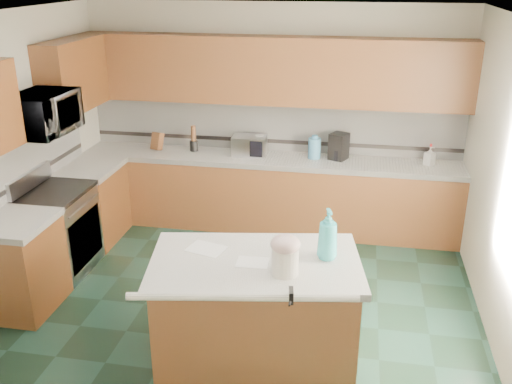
% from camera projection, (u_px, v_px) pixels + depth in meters
% --- Properties ---
extents(floor, '(4.60, 4.60, 0.00)m').
position_uv_depth(floor, '(234.00, 314.00, 5.41)').
color(floor, '#142C24').
rests_on(floor, ground).
extents(ceiling, '(4.60, 4.60, 0.00)m').
position_uv_depth(ceiling, '(229.00, 18.00, 4.42)').
color(ceiling, white).
rests_on(ceiling, ground).
extents(wall_back, '(4.60, 0.04, 2.70)m').
position_uv_depth(wall_back, '(273.00, 116.00, 7.04)').
color(wall_back, silver).
rests_on(wall_back, ground).
extents(wall_front, '(4.60, 0.04, 2.70)m').
position_uv_depth(wall_front, '(128.00, 344.00, 2.80)').
color(wall_front, silver).
rests_on(wall_front, ground).
extents(back_base_cab, '(4.60, 0.60, 0.86)m').
position_uv_depth(back_base_cab, '(268.00, 195.00, 7.08)').
color(back_base_cab, '#45230D').
rests_on(back_base_cab, ground).
extents(back_countertop, '(4.60, 0.64, 0.06)m').
position_uv_depth(back_countertop, '(268.00, 159.00, 6.91)').
color(back_countertop, white).
rests_on(back_countertop, back_base_cab).
extents(back_upper_cab, '(4.60, 0.33, 0.78)m').
position_uv_depth(back_upper_cab, '(271.00, 70.00, 6.65)').
color(back_upper_cab, '#45230D').
rests_on(back_upper_cab, wall_back).
extents(back_backsplash, '(4.60, 0.02, 0.63)m').
position_uv_depth(back_backsplash, '(272.00, 126.00, 7.05)').
color(back_backsplash, silver).
rests_on(back_backsplash, back_countertop).
extents(back_accent_band, '(4.60, 0.01, 0.05)m').
position_uv_depth(back_accent_band, '(272.00, 141.00, 7.12)').
color(back_accent_band, black).
rests_on(back_accent_band, back_countertop).
extents(left_base_cab_rear, '(0.60, 0.82, 0.86)m').
position_uv_depth(left_base_cab_rear, '(93.00, 205.00, 6.77)').
color(left_base_cab_rear, '#45230D').
rests_on(left_base_cab_rear, ground).
extents(left_counter_rear, '(0.64, 0.82, 0.06)m').
position_uv_depth(left_counter_rear, '(88.00, 169.00, 6.60)').
color(left_counter_rear, white).
rests_on(left_counter_rear, left_base_cab_rear).
extents(left_base_cab_front, '(0.60, 0.72, 0.86)m').
position_uv_depth(left_base_cab_front, '(21.00, 267.00, 5.37)').
color(left_base_cab_front, '#45230D').
rests_on(left_base_cab_front, ground).
extents(left_counter_front, '(0.64, 0.72, 0.06)m').
position_uv_depth(left_counter_front, '(13.00, 223.00, 5.20)').
color(left_counter_front, white).
rests_on(left_counter_front, left_base_cab_front).
extents(left_backsplash, '(0.02, 2.30, 0.63)m').
position_uv_depth(left_backsplash, '(26.00, 159.00, 5.85)').
color(left_backsplash, silver).
rests_on(left_backsplash, wall_left).
extents(left_accent_band, '(0.01, 2.30, 0.05)m').
position_uv_depth(left_accent_band, '(29.00, 177.00, 5.92)').
color(left_accent_band, black).
rests_on(left_accent_band, wall_left).
extents(left_upper_cab_rear, '(0.33, 1.09, 0.78)m').
position_uv_depth(left_upper_cab_rear, '(72.00, 75.00, 6.36)').
color(left_upper_cab_rear, '#45230D').
rests_on(left_upper_cab_rear, wall_left).
extents(range_body, '(0.60, 0.76, 0.88)m').
position_uv_depth(range_body, '(60.00, 233.00, 6.04)').
color(range_body, '#B7B7BC').
rests_on(range_body, ground).
extents(range_oven_door, '(0.02, 0.68, 0.55)m').
position_uv_depth(range_oven_door, '(85.00, 238.00, 6.01)').
color(range_oven_door, black).
rests_on(range_oven_door, range_body).
extents(range_cooktop, '(0.62, 0.78, 0.04)m').
position_uv_depth(range_cooktop, '(54.00, 193.00, 5.87)').
color(range_cooktop, black).
rests_on(range_cooktop, range_body).
extents(range_handle, '(0.02, 0.66, 0.02)m').
position_uv_depth(range_handle, '(84.00, 205.00, 5.87)').
color(range_handle, '#B7B7BC').
rests_on(range_handle, range_body).
extents(range_backguard, '(0.06, 0.76, 0.18)m').
position_uv_depth(range_backguard, '(29.00, 180.00, 5.87)').
color(range_backguard, '#B7B7BC').
rests_on(range_backguard, range_body).
extents(microwave, '(0.50, 0.73, 0.41)m').
position_uv_depth(microwave, '(43.00, 114.00, 5.57)').
color(microwave, '#B7B7BC').
rests_on(microwave, wall_left).
extents(island_base, '(1.68, 1.14, 0.86)m').
position_uv_depth(island_base, '(255.00, 313.00, 4.66)').
color(island_base, '#45230D').
rests_on(island_base, ground).
extents(island_top, '(1.80, 1.25, 0.06)m').
position_uv_depth(island_top, '(255.00, 264.00, 4.49)').
color(island_top, white).
rests_on(island_top, island_base).
extents(island_bullnose, '(1.64, 0.33, 0.06)m').
position_uv_depth(island_bullnose, '(243.00, 297.00, 4.04)').
color(island_bullnose, white).
rests_on(island_bullnose, island_base).
extents(treat_jar, '(0.21, 0.21, 0.21)m').
position_uv_depth(treat_jar, '(285.00, 261.00, 4.25)').
color(treat_jar, white).
rests_on(treat_jar, island_top).
extents(treat_jar_lid, '(0.22, 0.22, 0.14)m').
position_uv_depth(treat_jar_lid, '(285.00, 244.00, 4.20)').
color(treat_jar_lid, beige).
rests_on(treat_jar_lid, treat_jar).
extents(treat_jar_knob, '(0.07, 0.03, 0.03)m').
position_uv_depth(treat_jar_knob, '(286.00, 238.00, 4.18)').
color(treat_jar_knob, tan).
rests_on(treat_jar_knob, treat_jar_lid).
extents(treat_jar_knob_end_l, '(0.04, 0.04, 0.04)m').
position_uv_depth(treat_jar_knob_end_l, '(281.00, 238.00, 4.19)').
color(treat_jar_knob_end_l, tan).
rests_on(treat_jar_knob_end_l, treat_jar_lid).
extents(treat_jar_knob_end_r, '(0.04, 0.04, 0.04)m').
position_uv_depth(treat_jar_knob_end_r, '(291.00, 239.00, 4.17)').
color(treat_jar_knob_end_r, tan).
rests_on(treat_jar_knob_end_r, treat_jar_lid).
extents(soap_bottle_island, '(0.20, 0.20, 0.42)m').
position_uv_depth(soap_bottle_island, '(328.00, 234.00, 4.44)').
color(soap_bottle_island, '#32AAB3').
rests_on(soap_bottle_island, island_top).
extents(paper_sheet_a, '(0.26, 0.20, 0.00)m').
position_uv_depth(paper_sheet_a, '(252.00, 262.00, 4.45)').
color(paper_sheet_a, white).
rests_on(paper_sheet_a, island_top).
extents(paper_sheet_b, '(0.35, 0.29, 0.00)m').
position_uv_depth(paper_sheet_b, '(206.00, 249.00, 4.67)').
color(paper_sheet_b, white).
rests_on(paper_sheet_b, island_top).
extents(clamp_body, '(0.05, 0.11, 0.09)m').
position_uv_depth(clamp_body, '(291.00, 296.00, 3.99)').
color(clamp_body, black).
rests_on(clamp_body, island_top).
extents(clamp_handle, '(0.02, 0.07, 0.02)m').
position_uv_depth(clamp_handle, '(290.00, 303.00, 3.94)').
color(clamp_handle, black).
rests_on(clamp_handle, island_top).
extents(knife_block, '(0.17, 0.19, 0.24)m').
position_uv_depth(knife_block, '(157.00, 141.00, 7.15)').
color(knife_block, '#472814').
rests_on(knife_block, back_countertop).
extents(utensil_crock, '(0.10, 0.10, 0.13)m').
position_uv_depth(utensil_crock, '(194.00, 146.00, 7.11)').
color(utensil_crock, black).
rests_on(utensil_crock, back_countertop).
extents(utensil_bundle, '(0.06, 0.06, 0.19)m').
position_uv_depth(utensil_bundle, '(193.00, 133.00, 7.05)').
color(utensil_bundle, '#472814').
rests_on(utensil_bundle, utensil_crock).
extents(toaster_oven, '(0.42, 0.29, 0.24)m').
position_uv_depth(toaster_oven, '(249.00, 145.00, 6.95)').
color(toaster_oven, '#B7B7BC').
rests_on(toaster_oven, back_countertop).
extents(toaster_oven_door, '(0.37, 0.01, 0.20)m').
position_uv_depth(toaster_oven_door, '(247.00, 149.00, 6.83)').
color(toaster_oven_door, black).
rests_on(toaster_oven_door, toaster_oven).
extents(paper_towel, '(0.11, 0.11, 0.24)m').
position_uv_depth(paper_towel, '(260.00, 145.00, 6.97)').
color(paper_towel, white).
rests_on(paper_towel, back_countertop).
extents(paper_towel_base, '(0.16, 0.16, 0.01)m').
position_uv_depth(paper_towel_base, '(260.00, 153.00, 7.01)').
color(paper_towel_base, '#B7B7BC').
rests_on(paper_towel_base, back_countertop).
extents(water_jug, '(0.15, 0.15, 0.25)m').
position_uv_depth(water_jug, '(314.00, 148.00, 6.82)').
color(water_jug, '#519FCF').
rests_on(water_jug, back_countertop).
extents(water_jug_neck, '(0.07, 0.07, 0.04)m').
position_uv_depth(water_jug_neck, '(315.00, 137.00, 6.77)').
color(water_jug_neck, '#519FCF').
rests_on(water_jug_neck, water_jug).
extents(coffee_maker, '(0.25, 0.26, 0.32)m').
position_uv_depth(coffee_maker, '(339.00, 146.00, 6.78)').
color(coffee_maker, black).
rests_on(coffee_maker, back_countertop).
extents(coffee_carafe, '(0.13, 0.13, 0.13)m').
position_uv_depth(coffee_carafe, '(338.00, 155.00, 6.77)').
color(coffee_carafe, black).
rests_on(coffee_carafe, back_countertop).
extents(soap_bottle_back, '(0.14, 0.14, 0.22)m').
position_uv_depth(soap_bottle_back, '(430.00, 156.00, 6.59)').
color(soap_bottle_back, white).
rests_on(soap_bottle_back, back_countertop).
extents(soap_back_cap, '(0.02, 0.02, 0.03)m').
position_uv_depth(soap_back_cap, '(431.00, 145.00, 6.54)').
color(soap_back_cap, red).
rests_on(soap_back_cap, soap_bottle_back).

